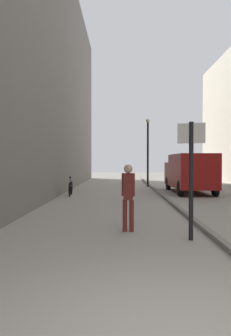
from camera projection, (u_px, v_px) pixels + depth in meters
name	position (u px, v px, depth m)	size (l,w,h in m)	color
ground_plane	(132.00, 200.00, 14.97)	(80.00, 80.00, 0.00)	gray
building_facade_left	(18.00, 49.00, 14.93)	(3.16, 40.00, 13.71)	slate
kerb_strip	(166.00, 198.00, 14.95)	(0.16, 40.00, 0.12)	slate
pedestrian_main_foreground	(128.00, 193.00, 8.09)	(0.33, 0.22, 1.66)	maroon
delivery_van	(190.00, 172.00, 18.30)	(2.04, 5.43, 2.15)	maroon
street_sign_post	(191.00, 170.00, 7.20)	(0.58, 0.20, 2.60)	black
lamp_post	(148.00, 148.00, 23.03)	(0.28, 0.28, 4.76)	black
bicycle_leaning	(71.00, 188.00, 16.73)	(0.17, 1.77, 0.98)	black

